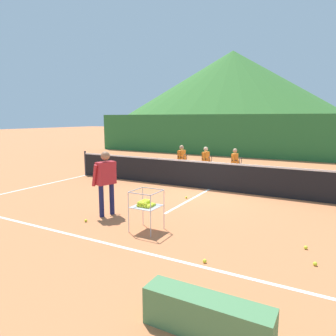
{
  "coord_description": "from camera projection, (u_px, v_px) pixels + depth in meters",
  "views": [
    {
      "loc": [
        3.8,
        -9.9,
        2.46
      ],
      "look_at": [
        -0.88,
        -1.38,
        0.88
      ],
      "focal_mm": 33.19,
      "sensor_mm": 36.0,
      "label": 1
    }
  ],
  "objects": [
    {
      "name": "student_1",
      "position": [
        206.0,
        160.0,
        12.5
      ],
      "size": [
        0.4,
        0.64,
        1.31
      ],
      "color": "silver",
      "rests_on": "ground"
    },
    {
      "name": "windscreen_fence",
      "position": [
        266.0,
        137.0,
        18.61
      ],
      "size": [
        24.96,
        0.08,
        2.68
      ],
      "primitive_type": "cube",
      "color": "#286B33",
      "rests_on": "ground"
    },
    {
      "name": "line_baseline_near",
      "position": [
        109.0,
        244.0,
        6.1
      ],
      "size": [
        11.34,
        0.08,
        0.01
      ],
      "primitive_type": "cube",
      "color": "white",
      "rests_on": "ground"
    },
    {
      "name": "tennis_ball_3",
      "position": [
        186.0,
        197.0,
        9.55
      ],
      "size": [
        0.07,
        0.07,
        0.07
      ],
      "primitive_type": "sphere",
      "color": "yellow",
      "rests_on": "ground"
    },
    {
      "name": "ball_cart",
      "position": [
        146.0,
        204.0,
        6.75
      ],
      "size": [
        0.58,
        0.58,
        0.9
      ],
      "color": "#B7B7BC",
      "rests_on": "ground"
    },
    {
      "name": "tennis_net",
      "position": [
        209.0,
        175.0,
        10.69
      ],
      "size": [
        11.49,
        0.08,
        1.05
      ],
      "color": "#333338",
      "rests_on": "ground"
    },
    {
      "name": "line_service_center",
      "position": [
        209.0,
        189.0,
        10.77
      ],
      "size": [
        0.08,
        6.35,
        0.01
      ],
      "primitive_type": "cube",
      "color": "white",
      "rests_on": "ground"
    },
    {
      "name": "tennis_ball_5",
      "position": [
        315.0,
        264.0,
        5.21
      ],
      "size": [
        0.07,
        0.07,
        0.07
      ],
      "primitive_type": "sphere",
      "color": "yellow",
      "rests_on": "ground"
    },
    {
      "name": "courtside_bench",
      "position": [
        207.0,
        316.0,
        3.52
      ],
      "size": [
        1.5,
        0.36,
        0.46
      ],
      "primitive_type": "cube",
      "color": "#4C7F4C",
      "rests_on": "ground"
    },
    {
      "name": "ground_plane",
      "position": [
        209.0,
        189.0,
        10.77
      ],
      "size": [
        120.0,
        120.0,
        0.0
      ],
      "primitive_type": "plane",
      "color": "#C67042"
    },
    {
      "name": "tennis_ball_1",
      "position": [
        205.0,
        261.0,
        5.31
      ],
      "size": [
        0.07,
        0.07,
        0.07
      ],
      "primitive_type": "sphere",
      "color": "yellow",
      "rests_on": "ground"
    },
    {
      "name": "tennis_ball_7",
      "position": [
        306.0,
        247.0,
        5.86
      ],
      "size": [
        0.07,
        0.07,
        0.07
      ],
      "primitive_type": "sphere",
      "color": "yellow",
      "rests_on": "ground"
    },
    {
      "name": "line_sideline_west",
      "position": [
        86.0,
        175.0,
        13.46
      ],
      "size": [
        0.08,
        9.96,
        0.01
      ],
      "primitive_type": "cube",
      "color": "white",
      "rests_on": "ground"
    },
    {
      "name": "student_2",
      "position": [
        235.0,
        161.0,
        12.27
      ],
      "size": [
        0.4,
        0.61,
        1.26
      ],
      "color": "silver",
      "rests_on": "ground"
    },
    {
      "name": "hill_0",
      "position": [
        232.0,
        90.0,
        68.55
      ],
      "size": [
        56.37,
        56.37,
        16.88
      ],
      "primitive_type": "cone",
      "color": "#38702D",
      "rests_on": "ground"
    },
    {
      "name": "line_baseline_far",
      "position": [
        244.0,
        170.0,
        14.72
      ],
      "size": [
        11.34,
        0.08,
        0.01
      ],
      "primitive_type": "cube",
      "color": "white",
      "rests_on": "ground"
    },
    {
      "name": "instructor",
      "position": [
        106.0,
        177.0,
        7.76
      ],
      "size": [
        0.44,
        0.81,
        1.64
      ],
      "color": "#191E4C",
      "rests_on": "ground"
    },
    {
      "name": "tennis_ball_2",
      "position": [
        86.0,
        221.0,
        7.4
      ],
      "size": [
        0.07,
        0.07,
        0.07
      ],
      "primitive_type": "sphere",
      "color": "yellow",
      "rests_on": "ground"
    },
    {
      "name": "student_0",
      "position": [
        182.0,
        158.0,
        13.05
      ],
      "size": [
        0.41,
        0.65,
        1.32
      ],
      "color": "black",
      "rests_on": "ground"
    }
  ]
}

